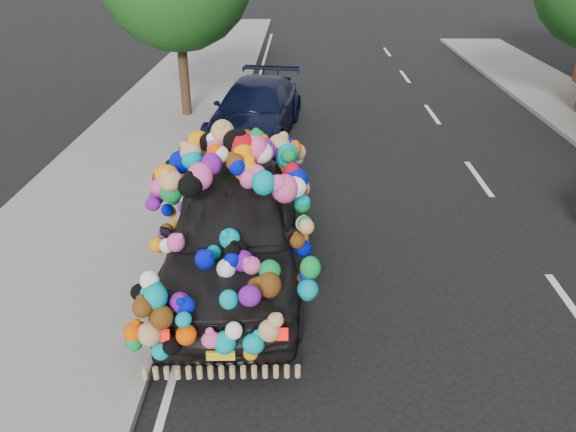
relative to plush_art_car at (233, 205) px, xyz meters
The scene contains 6 objects.
ground 2.13m from the plush_art_car, 33.16° to the right, with size 100.00×100.00×0.00m, color black.
sidewalk 3.21m from the plush_art_car, 161.42° to the right, with size 4.00×60.00×0.12m, color gray.
kerb 1.75m from the plush_art_car, 132.97° to the right, with size 0.15×60.00×0.13m, color gray.
lane_markings 5.29m from the plush_art_car, 10.68° to the right, with size 6.00×50.00×0.01m, color silver, non-canonical shape.
plush_art_car is the anchor object (origin of this frame).
navy_sedan 7.00m from the plush_art_car, 91.42° to the left, with size 2.00×4.92×1.43m, color black.
Camera 1 is at (-0.46, -6.75, 4.95)m, focal length 35.00 mm.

